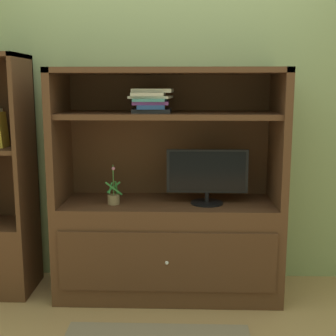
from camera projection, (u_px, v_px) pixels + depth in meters
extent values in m
plane|color=tan|center=(166.00, 319.00, 2.94)|extent=(8.00, 8.00, 0.00)
cube|color=#8C9E6B|center=(170.00, 96.00, 3.43)|extent=(6.00, 0.10, 2.80)
cube|color=#4C2D1C|center=(168.00, 247.00, 3.28)|extent=(1.56, 0.54, 0.67)
cube|color=#462A19|center=(167.00, 262.00, 3.00)|extent=(1.43, 0.02, 0.40)
sphere|color=silver|center=(167.00, 263.00, 2.99)|extent=(0.02, 0.02, 0.02)
cube|color=#4C2D1C|center=(59.00, 136.00, 3.16)|extent=(0.05, 0.54, 0.92)
cube|color=#4C2D1C|center=(279.00, 137.00, 3.11)|extent=(0.05, 0.54, 0.92)
cube|color=#4C2D1C|center=(169.00, 133.00, 3.39)|extent=(1.56, 0.02, 0.92)
cube|color=#4C2D1C|center=(168.00, 71.00, 3.05)|extent=(1.56, 0.54, 0.04)
cube|color=#4C2D1C|center=(168.00, 115.00, 3.11)|extent=(1.46, 0.49, 0.04)
cylinder|color=black|center=(207.00, 203.00, 3.16)|extent=(0.22, 0.22, 0.01)
cylinder|color=black|center=(207.00, 197.00, 3.16)|extent=(0.03, 0.03, 0.07)
cube|color=black|center=(207.00, 171.00, 3.12)|extent=(0.56, 0.02, 0.30)
cube|color=black|center=(207.00, 171.00, 3.11)|extent=(0.52, 0.00, 0.27)
cylinder|color=#8C7251|center=(114.00, 200.00, 3.15)|extent=(0.08, 0.08, 0.06)
cylinder|color=#3D6B33|center=(113.00, 180.00, 3.12)|extent=(0.01, 0.01, 0.21)
cube|color=#2D7A38|center=(116.00, 188.00, 3.13)|extent=(0.01, 0.07, 0.11)
cube|color=#2D7A38|center=(114.00, 187.00, 3.15)|extent=(0.10, 0.01, 0.08)
cube|color=#2D7A38|center=(111.00, 188.00, 3.13)|extent=(0.02, 0.09, 0.06)
cube|color=#2D7A38|center=(114.00, 189.00, 3.11)|extent=(0.11, 0.04, 0.10)
sphere|color=#C6729E|center=(113.00, 168.00, 3.11)|extent=(0.02, 0.02, 0.02)
cube|color=black|center=(152.00, 110.00, 3.11)|extent=(0.26, 0.30, 0.03)
cube|color=#2D519E|center=(151.00, 107.00, 3.09)|extent=(0.20, 0.30, 0.03)
cube|color=purple|center=(151.00, 103.00, 3.09)|extent=(0.24, 0.27, 0.02)
cube|color=teal|center=(150.00, 100.00, 3.10)|extent=(0.22, 0.33, 0.02)
cube|color=silver|center=(151.00, 97.00, 3.09)|extent=(0.29, 0.28, 0.02)
cube|color=silver|center=(149.00, 94.00, 3.08)|extent=(0.22, 0.28, 0.02)
cube|color=silver|center=(153.00, 90.00, 3.09)|extent=(0.28, 0.26, 0.03)
cube|color=#4C2D1C|center=(7.00, 256.00, 3.33)|extent=(0.39, 0.43, 0.51)
cube|color=#4C2D1C|center=(25.00, 141.00, 3.17)|extent=(0.03, 0.43, 1.18)
cube|color=#4C2D1C|center=(10.00, 138.00, 3.38)|extent=(0.39, 0.02, 1.18)
cube|color=#4C2D1C|center=(0.00, 149.00, 3.19)|extent=(0.33, 0.38, 0.03)
cube|color=gold|center=(3.00, 130.00, 3.16)|extent=(0.04, 0.14, 0.24)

